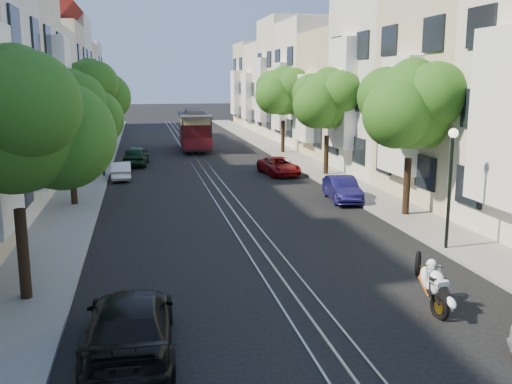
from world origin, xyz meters
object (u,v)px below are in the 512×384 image
tree_w_a (15,126)px  parked_car_w_mid (121,171)px  lamp_east (451,171)px  cable_car (195,128)px  tree_e_c (329,101)px  tree_e_d (284,92)px  sportbike_rider (432,282)px  tree_e_b (412,107)px  tree_w_b (70,113)px  parked_car_e_mid (342,189)px  parked_car_w_far (136,156)px  tree_w_c (89,92)px  lamp_west (102,131)px  parked_car_e_far (279,166)px  tree_w_d (101,95)px  parked_car_w_near (130,326)px

tree_w_a → parked_car_w_mid: tree_w_a is taller
lamp_east → cable_car: lamp_east is taller
tree_e_c → cable_car: (-6.79, 14.93, -2.76)m
tree_e_c → tree_e_d: size_ratio=0.95×
lamp_east → sportbike_rider: 6.12m
tree_e_b → tree_w_a: size_ratio=1.00×
tree_e_d → tree_w_b: size_ratio=1.09×
tree_e_c → cable_car: tree_e_c is taller
parked_car_e_mid → parked_car_w_far: size_ratio=0.91×
parked_car_w_mid → parked_car_w_far: bearing=-100.6°
sportbike_rider → lamp_east: bearing=50.1°
tree_w_c → parked_car_e_mid: tree_w_c is taller
tree_e_d → lamp_west: size_ratio=1.65×
lamp_west → parked_car_w_far: (1.90, 4.65, -2.16)m
tree_e_d → sportbike_rider: 32.32m
tree_e_c → parked_car_w_mid: bearing=174.9°
lamp_east → parked_car_w_mid: lamp_east is taller
lamp_east → parked_car_e_mid: lamp_east is taller
tree_w_a → parked_car_e_far: size_ratio=1.69×
tree_e_d → lamp_east: size_ratio=1.65×
tree_e_c → tree_w_d: bearing=132.0°
cable_car → lamp_east: bearing=-77.3°
parked_car_w_near → tree_w_a: bearing=-51.2°
tree_w_b → tree_e_b: bearing=-19.1°
tree_w_b → parked_car_e_far: size_ratio=1.59×
tree_e_c → tree_w_b: tree_e_c is taller
cable_car → parked_car_e_far: bearing=-72.4°
sportbike_rider → cable_car: size_ratio=0.22×
lamp_east → parked_car_e_mid: 8.96m
sportbike_rider → tree_w_a: bearing=158.3°
tree_w_d → tree_e_c: bearing=-48.0°
parked_car_w_near → tree_e_b: bearing=-136.1°
tree_e_b → cable_car: 26.96m
tree_w_b → lamp_east: (13.44, -9.98, -1.55)m
tree_w_a → parked_car_e_far: bearing=58.6°
tree_e_d → sportbike_rider: tree_e_d is taller
tree_w_d → tree_w_a: bearing=-90.0°
cable_car → parked_car_w_near: 36.88m
tree_w_a → tree_w_d: 34.00m
tree_e_b → tree_w_d: (-14.40, 27.00, -0.13)m
tree_e_c → parked_car_w_near: tree_e_c is taller
sportbike_rider → parked_car_e_mid: sportbike_rider is taller
tree_e_c → parked_car_e_mid: bearing=-102.8°
tree_w_c → lamp_east: bearing=-57.4°
tree_w_b → tree_w_c: bearing=90.0°
parked_car_e_mid → parked_car_e_far: (-1.20, 8.23, -0.05)m
lamp_east → cable_car: (-5.83, 30.91, -1.01)m
tree_w_d → sportbike_rider: (10.27, -36.79, -3.79)m
tree_w_b → parked_car_w_far: 13.49m
tree_w_d → cable_car: size_ratio=0.80×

